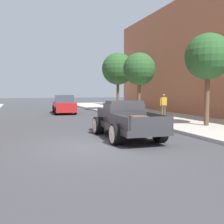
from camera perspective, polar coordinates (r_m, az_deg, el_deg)
ground_plane at (r=10.03m, az=-3.40°, el=-7.12°), size 140.00×140.00×0.00m
hotrod_truck_gunmetal at (r=11.93m, az=2.61°, el=-1.60°), size 2.29×4.98×1.58m
car_background_red at (r=24.63m, az=-9.96°, el=1.49°), size 2.06×4.40×1.65m
pedestrian_sidewalk_right at (r=19.17m, az=10.66°, el=1.61°), size 0.53×0.22×1.65m
street_tree_nearest at (r=15.57m, az=19.37°, el=10.75°), size 2.44×2.44×4.89m
street_tree_second at (r=21.51m, az=5.69°, el=8.85°), size 2.50×2.50×4.80m
street_tree_third at (r=26.87m, az=1.23°, el=8.96°), size 3.09×3.09×5.54m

